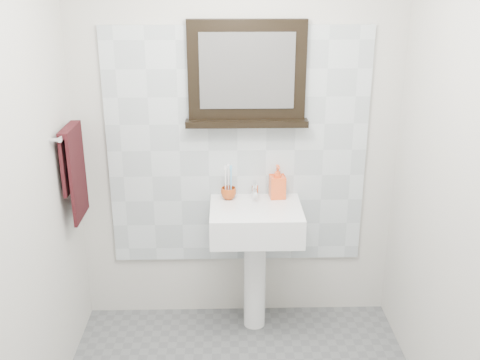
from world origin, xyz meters
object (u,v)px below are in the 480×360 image
pedestal_sink (256,234)px  soap_dispenser (277,182)px  toothbrush_cup (229,193)px  hand_towel (74,166)px  framed_mirror (247,76)px

pedestal_sink → soap_dispenser: bearing=45.6°
pedestal_sink → toothbrush_cup: size_ratio=10.19×
soap_dispenser → hand_towel: hand_towel is taller
framed_mirror → toothbrush_cup: bearing=-152.5°
pedestal_sink → hand_towel: bearing=-177.6°
soap_dispenser → framed_mirror: size_ratio=0.29×
pedestal_sink → hand_towel: (-1.05, -0.04, 0.47)m
soap_dispenser → pedestal_sink: bearing=-139.4°
toothbrush_cup → soap_dispenser: size_ratio=0.45×
toothbrush_cup → soap_dispenser: 0.31m
soap_dispenser → framed_mirror: bearing=162.3°
toothbrush_cup → hand_towel: 0.93m
pedestal_sink → hand_towel: 1.15m
hand_towel → framed_mirror: bearing=13.1°
framed_mirror → hand_towel: bearing=-166.9°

